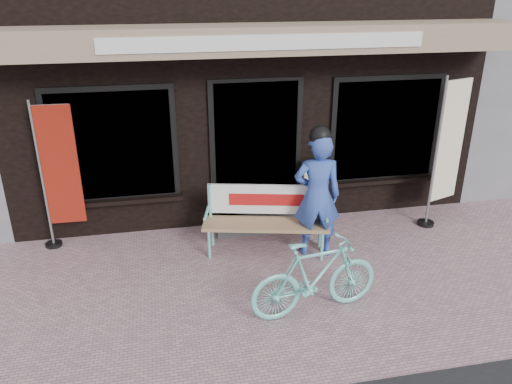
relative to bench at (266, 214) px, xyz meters
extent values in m
plane|color=#A9818B|center=(0.03, -1.12, -0.53)|extent=(70.00, 70.00, 0.00)
cube|color=black|center=(0.03, 3.88, 1.27)|extent=(7.00, 6.00, 3.60)
cube|color=gray|center=(0.03, 0.53, 2.22)|extent=(7.00, 0.80, 0.35)
cube|color=white|center=(0.03, 0.12, 2.22)|extent=(4.00, 0.02, 0.18)
cube|color=black|center=(0.03, 0.86, 0.57)|extent=(1.20, 0.06, 2.10)
cube|color=black|center=(0.03, 0.85, 0.57)|extent=(1.35, 0.04, 2.20)
cube|color=black|center=(-1.97, 0.86, 0.82)|extent=(1.60, 0.06, 1.50)
cube|color=black|center=(2.03, 0.86, 0.82)|extent=(1.60, 0.06, 1.50)
cube|color=black|center=(-1.97, 0.85, 0.82)|extent=(1.75, 0.04, 1.65)
cube|color=black|center=(2.03, 0.85, 0.82)|extent=(1.75, 0.04, 1.65)
cube|color=black|center=(-1.97, 0.80, 0.02)|extent=(1.80, 0.18, 0.06)
cube|color=black|center=(2.03, 0.80, 0.02)|extent=(1.80, 0.18, 0.06)
cube|color=#59595B|center=(0.03, 0.63, -0.46)|extent=(1.30, 0.45, 0.15)
cylinder|color=#6ED7CA|center=(-0.79, -0.10, -0.34)|extent=(0.05, 0.05, 0.39)
cylinder|color=#6ED7CA|center=(-0.70, 0.27, -0.34)|extent=(0.05, 0.05, 0.39)
cylinder|color=#6ED7CA|center=(0.66, -0.44, -0.34)|extent=(0.05, 0.05, 0.39)
cylinder|color=#6ED7CA|center=(0.75, -0.08, -0.34)|extent=(0.05, 0.05, 0.39)
cube|color=#A6815B|center=(-0.02, -0.09, -0.11)|extent=(1.73, 0.80, 0.05)
cylinder|color=#6ED7CA|center=(-0.72, 0.27, 0.12)|extent=(0.05, 0.05, 0.51)
cylinder|color=#6ED7CA|center=(0.77, -0.08, 0.12)|extent=(0.05, 0.05, 0.51)
cube|color=white|center=(0.03, 0.11, 0.17)|extent=(1.55, 0.40, 0.42)
cube|color=#B21414|center=(0.02, 0.09, 0.17)|extent=(0.98, 0.24, 0.17)
cylinder|color=#6ED7CA|center=(-0.79, 0.10, 0.04)|extent=(0.13, 0.41, 0.04)
cylinder|color=#6ED7CA|center=(0.75, -0.27, 0.04)|extent=(0.13, 0.41, 0.04)
imported|color=#3250AD|center=(0.63, -0.24, 0.31)|extent=(0.67, 0.50, 1.69)
sphere|color=black|center=(0.63, -0.24, 1.12)|extent=(0.31, 0.31, 0.27)
imported|color=#6ED7CA|center=(0.22, -1.50, -0.08)|extent=(1.55, 0.63, 0.91)
cylinder|color=gray|center=(-2.90, 0.66, 0.50)|extent=(0.03, 0.03, 2.07)
cylinder|color=gray|center=(-2.66, 0.66, 1.46)|extent=(0.47, 0.03, 0.02)
cube|color=maroon|center=(-2.65, 0.66, 0.64)|extent=(0.47, 0.04, 1.64)
cylinder|color=black|center=(-2.90, 0.66, -0.51)|extent=(0.23, 0.23, 0.05)
cylinder|color=gray|center=(2.55, 0.24, 0.59)|extent=(0.05, 0.05, 2.26)
cylinder|color=gray|center=(2.79, 0.33, 1.64)|extent=(0.49, 0.19, 0.02)
cube|color=#F1E5C5|center=(2.81, 0.33, 0.75)|extent=(0.49, 0.20, 1.79)
cylinder|color=black|center=(2.55, 0.24, -0.51)|extent=(0.31, 0.31, 0.05)
cube|color=black|center=(0.90, 0.71, -0.03)|extent=(0.51, 0.20, 1.01)
cube|color=beige|center=(0.91, 0.66, 0.08)|extent=(0.42, 0.12, 0.62)
camera|label=1|loc=(-1.32, -5.92, 2.90)|focal=35.00mm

